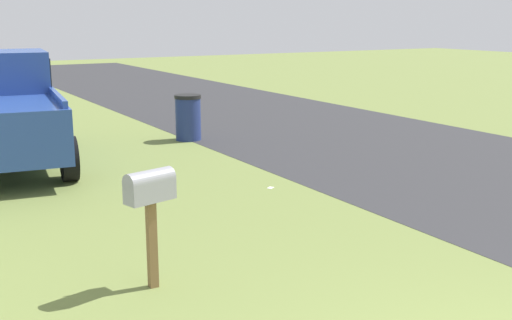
# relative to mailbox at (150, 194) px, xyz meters

# --- Properties ---
(road_asphalt) EXTENTS (60.00, 6.61, 0.01)m
(road_asphalt) POSITION_rel_mailbox_xyz_m (2.34, -6.93, -0.98)
(road_asphalt) COLOR #2D2D30
(road_asphalt) RESTS_ON ground
(mailbox) EXTENTS (0.32, 0.55, 1.24)m
(mailbox) POSITION_rel_mailbox_xyz_m (0.00, 0.00, 0.00)
(mailbox) COLOR brown
(mailbox) RESTS_ON ground
(trash_bin) EXTENTS (0.60, 0.60, 1.02)m
(trash_bin) POSITION_rel_mailbox_xyz_m (7.17, -3.66, -0.47)
(trash_bin) COLOR navy
(trash_bin) RESTS_ON ground
(litter_wrapper_near_hydrant) EXTENTS (0.13, 0.15, 0.01)m
(litter_wrapper_near_hydrant) POSITION_rel_mailbox_xyz_m (2.69, -3.08, -0.98)
(litter_wrapper_near_hydrant) COLOR silver
(litter_wrapper_near_hydrant) RESTS_ON ground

